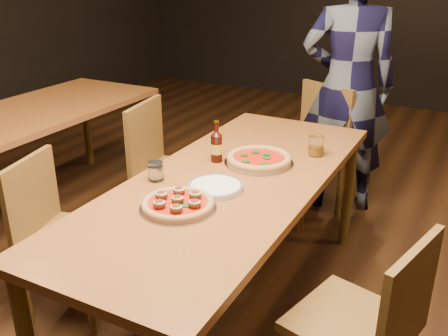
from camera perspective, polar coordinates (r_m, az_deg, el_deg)
The scene contains 14 objects.
ground at distance 2.68m, azimuth 0.52°, elevation -16.01°, with size 9.00×9.00×0.00m, color black.
table_main at distance 2.32m, azimuth 0.58°, elevation -2.81°, with size 0.80×2.00×0.75m.
table_left at distance 3.57m, azimuth -22.08°, elevation 4.71°, with size 0.80×2.00×0.75m.
chair_main_nw at distance 2.58m, azimuth -17.16°, elevation -7.40°, with size 0.40×0.40×0.85m, color brown, non-canonical shape.
chair_main_sw at distance 3.10m, azimuth -5.49°, elevation -0.49°, with size 0.43×0.43×0.93m, color brown, non-canonical shape.
chair_main_e at distance 2.00m, azimuth 14.39°, elevation -16.64°, with size 0.41×0.41×0.87m, color brown, non-canonical shape.
chair_end at distance 3.47m, azimuth 9.09°, elevation 1.99°, with size 0.44×0.44×0.94m, color brown, non-canonical shape.
pizza_meatball at distance 2.02m, azimuth -5.30°, elevation -4.08°, with size 0.31×0.31×0.06m.
pizza_margherita at distance 2.46m, azimuth 4.01°, elevation 1.01°, with size 0.34×0.34×0.05m.
plate_stack at distance 2.18m, azimuth -1.01°, elevation -2.21°, with size 0.24×0.24×0.02m, color white.
beer_bottle at distance 2.46m, azimuth -0.86°, elevation 2.37°, with size 0.06×0.06×0.21m.
water_glass at distance 2.28m, azimuth -7.81°, elevation -0.36°, with size 0.07×0.07×0.09m, color white.
amber_glass at distance 2.60m, azimuth 10.49°, elevation 2.51°, with size 0.08×0.08×0.10m, color #A66A12.
diner at distance 3.53m, azimuth 13.98°, elevation 8.99°, with size 0.65×0.42×1.77m, color black.
Camera 1 is at (0.96, -1.87, 1.67)m, focal length 40.00 mm.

